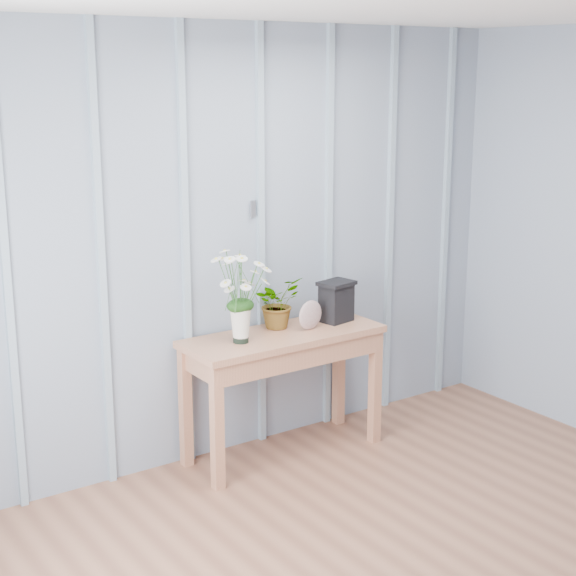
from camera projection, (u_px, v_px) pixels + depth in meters
room_shell at (376, 129)px, 3.81m from camera, size 4.00×4.50×2.50m
sideboard at (283, 352)px, 5.14m from camera, size 1.20×0.45×0.75m
daisy_vase at (240, 283)px, 4.86m from camera, size 0.39×0.30×0.55m
spider_plant at (277, 303)px, 5.19m from camera, size 0.31×0.28×0.30m
felt_disc_vessel at (310, 315)px, 5.16m from camera, size 0.18×0.07×0.18m
carved_box at (336, 301)px, 5.32m from camera, size 0.23×0.19×0.25m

